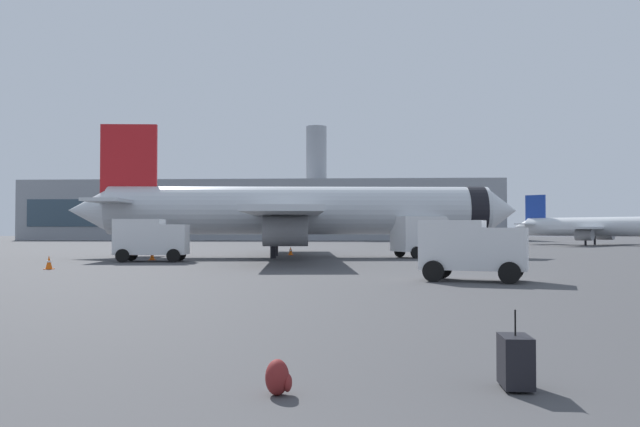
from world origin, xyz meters
TOP-DOWN VIEW (x-y plane):
  - airplane_at_gate at (-4.71, 47.39)m, footprint 35.77×32.30m
  - airplane_taxiing at (33.31, 86.88)m, footprint 20.71×19.09m
  - service_truck at (-14.00, 39.65)m, footprint 4.99×2.91m
  - fuel_truck at (5.82, 47.34)m, footprint 6.45×4.78m
  - cargo_van at (4.96, 24.16)m, footprint 4.79×3.39m
  - safety_cone_near at (-14.55, 41.68)m, footprint 0.44×0.44m
  - safety_cone_mid at (-16.94, 31.07)m, footprint 0.44×0.44m
  - safety_cone_far at (-5.57, 51.12)m, footprint 0.44×0.44m
  - rolling_suitcase at (2.22, 5.35)m, footprint 0.41×0.65m
  - traveller_backpack at (-1.03, 4.84)m, footprint 0.36×0.40m
  - terminal_building at (-19.38, 133.09)m, footprint 96.54×23.92m

SIDE VIEW (x-z plane):
  - traveller_backpack at x=-1.03m, z-range -0.01..0.47m
  - safety_cone_near at x=-14.55m, z-range -0.01..0.71m
  - safety_cone_far at x=-5.57m, z-range -0.01..0.73m
  - safety_cone_mid at x=-16.94m, z-range -0.01..0.76m
  - rolling_suitcase at x=2.22m, z-range -0.16..0.94m
  - cargo_van at x=4.96m, z-range 0.15..2.75m
  - service_truck at x=-14.00m, z-range 0.16..3.05m
  - fuel_truck at x=5.82m, z-range 0.17..3.37m
  - airplane_taxiing at x=33.31m, z-range -1.10..6.13m
  - airplane_at_gate at x=-4.71m, z-range -1.59..8.91m
  - terminal_building at x=-19.38m, z-range -5.90..18.15m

